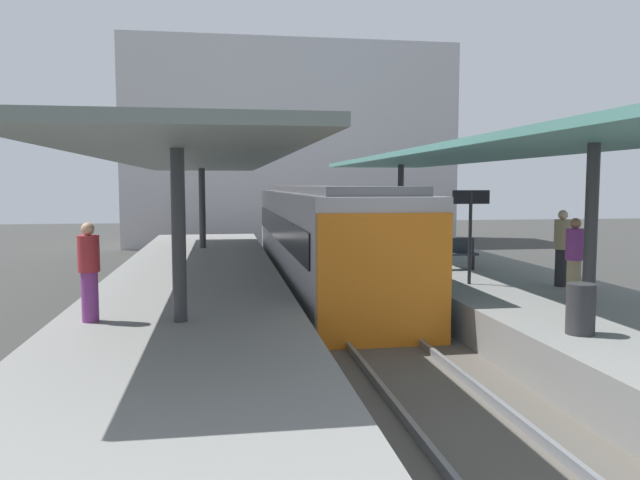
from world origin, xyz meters
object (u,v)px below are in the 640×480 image
object	(u,v)px
litter_bin	(581,309)
platform_sign	(471,215)
platform_bench	(451,253)
commuter_train	(321,236)
passenger_near_bench	(562,247)
passenger_mid_platform	(89,270)
passenger_far_end	(574,257)

from	to	relation	value
litter_bin	platform_sign	bearing A→B (deg)	87.51
platform_bench	litter_bin	xyz separation A→B (m)	(-0.73, -7.43, -0.06)
platform_sign	platform_bench	bearing A→B (deg)	78.43
platform_sign	commuter_train	bearing A→B (deg)	115.67
commuter_train	litter_bin	xyz separation A→B (m)	(2.45, -10.47, -0.33)
platform_bench	passenger_near_bench	xyz separation A→B (m)	(1.45, -3.13, 0.45)
platform_sign	passenger_mid_platform	xyz separation A→B (m)	(-7.98, -2.79, -0.74)
platform_sign	passenger_near_bench	distance (m)	2.18
platform_sign	passenger_mid_platform	distance (m)	8.49
litter_bin	passenger_far_end	xyz separation A→B (m)	(1.61, 2.84, 0.46)
passenger_near_bench	platform_bench	bearing A→B (deg)	114.90
platform_sign	passenger_mid_platform	size ratio (longest dim) A/B	1.30
passenger_mid_platform	platform_bench	bearing A→B (deg)	31.97
passenger_near_bench	passenger_far_end	size ratio (longest dim) A/B	1.06
passenger_mid_platform	passenger_near_bench	bearing A→B (deg)	12.30
commuter_train	litter_bin	world-z (taller)	commuter_train
passenger_far_end	litter_bin	bearing A→B (deg)	-119.48
litter_bin	commuter_train	bearing A→B (deg)	103.19
platform_bench	platform_sign	size ratio (longest dim) A/B	0.63
platform_bench	passenger_mid_platform	xyz separation A→B (m)	(-8.50, -5.30, 0.42)
platform_bench	passenger_mid_platform	bearing A→B (deg)	-148.03
platform_bench	passenger_far_end	distance (m)	4.69
commuter_train	passenger_mid_platform	distance (m)	9.89
platform_bench	litter_bin	world-z (taller)	platform_bench
litter_bin	passenger_near_bench	world-z (taller)	passenger_near_bench
platform_bench	litter_bin	distance (m)	7.47
passenger_far_end	passenger_mid_platform	bearing A→B (deg)	-175.64
platform_sign	litter_bin	distance (m)	5.08
platform_bench	passenger_far_end	xyz separation A→B (m)	(0.88, -4.59, 0.40)
passenger_mid_platform	passenger_far_end	bearing A→B (deg)	4.36
commuter_train	passenger_near_bench	bearing A→B (deg)	-53.09
platform_bench	litter_bin	size ratio (longest dim) A/B	1.75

